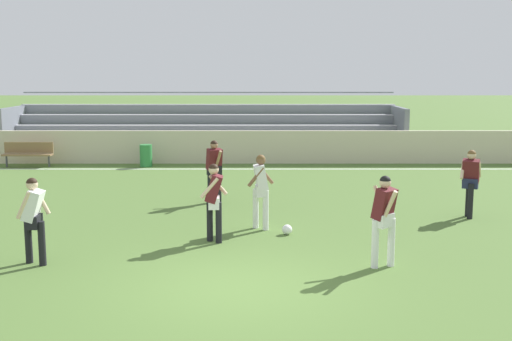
{
  "coord_description": "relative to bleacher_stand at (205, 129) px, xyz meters",
  "views": [
    {
      "loc": [
        0.33,
        -10.02,
        3.53
      ],
      "look_at": [
        0.36,
        5.29,
        1.11
      ],
      "focal_mm": 44.75,
      "sensor_mm": 36.0,
      "label": 1
    }
  ],
  "objects": [
    {
      "name": "trash_bin",
      "position": [
        -1.95,
        -3.54,
        -0.68
      ],
      "size": [
        0.45,
        0.45,
        0.82
      ],
      "primitive_type": "cylinder",
      "color": "#2D7F3D",
      "rests_on": "ground"
    },
    {
      "name": "player_dark_trailing_run",
      "position": [
        1.24,
        -13.96,
        -0.11
      ],
      "size": [
        0.55,
        0.45,
        1.64
      ],
      "color": "black",
      "rests_on": "ground"
    },
    {
      "name": "sideline_wall",
      "position": [
        1.77,
        -2.71,
        -0.46
      ],
      "size": [
        48.0,
        0.16,
        1.25
      ],
      "primitive_type": "cube",
      "color": "beige",
      "rests_on": "ground"
    },
    {
      "name": "soccer_ball",
      "position": [
        2.78,
        -13.36,
        -0.98
      ],
      "size": [
        0.22,
        0.22,
        0.22
      ],
      "primitive_type": "sphere",
      "color": "white",
      "rests_on": "ground"
    },
    {
      "name": "bench_far_right",
      "position": [
        -6.29,
        -3.55,
        -0.54
      ],
      "size": [
        1.8,
        0.4,
        0.9
      ],
      "color": "olive",
      "rests_on": "ground"
    },
    {
      "name": "player_dark_overlapping",
      "position": [
        4.4,
        -15.66,
        -0.09
      ],
      "size": [
        0.5,
        0.66,
        1.68
      ],
      "color": "white",
      "rests_on": "ground"
    },
    {
      "name": "ground_plane",
      "position": [
        1.77,
        -16.78,
        -1.09
      ],
      "size": [
        160.0,
        160.0,
        0.0
      ],
      "primitive_type": "plane",
      "color": "#4C6B30"
    },
    {
      "name": "player_white_dropping_back",
      "position": [
        2.21,
        -12.87,
        -0.08
      ],
      "size": [
        0.6,
        0.46,
        1.68
      ],
      "color": "white",
      "rests_on": "ground"
    },
    {
      "name": "player_dark_deep_cover",
      "position": [
        7.25,
        -11.75,
        -0.11
      ],
      "size": [
        0.63,
        0.47,
        1.65
      ],
      "color": "black",
      "rests_on": "ground"
    },
    {
      "name": "bleacher_stand",
      "position": [
        0.0,
        0.0,
        0.0
      ],
      "size": [
        16.41,
        3.22,
        2.57
      ],
      "color": "#B2B2B7",
      "rests_on": "ground"
    },
    {
      "name": "field_line_sideline",
      "position": [
        1.77,
        -4.14,
        -1.08
      ],
      "size": [
        44.0,
        0.12,
        0.01
      ],
      "primitive_type": "cube",
      "color": "white",
      "rests_on": "ground"
    },
    {
      "name": "player_white_wide_right",
      "position": [
        -1.94,
        -15.49,
        -0.14
      ],
      "size": [
        0.51,
        0.44,
        1.61
      ],
      "color": "black",
      "rests_on": "ground"
    },
    {
      "name": "player_dark_challenging",
      "position": [
        0.98,
        -9.95,
        -0.09
      ],
      "size": [
        0.48,
        0.65,
        1.68
      ],
      "color": "black",
      "rests_on": "ground"
    }
  ]
}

